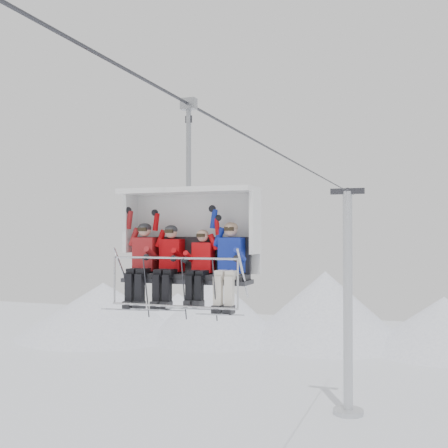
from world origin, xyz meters
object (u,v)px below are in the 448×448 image
(skier_center_left, at_px, (169,262))
(skier_center_right, at_px, (201,264))
(chairlift_carrier, at_px, (191,235))
(skier_far_right, at_px, (230,261))
(skier_far_left, at_px, (143,260))
(lift_tower_right, at_px, (348,317))

(skier_center_left, height_order, skier_center_right, skier_center_left)
(chairlift_carrier, bearing_deg, skier_far_right, -18.69)
(skier_far_left, relative_size, skier_far_right, 1.00)
(skier_far_left, distance_m, skier_center_right, 1.24)
(lift_tower_right, bearing_deg, skier_center_left, -90.77)
(chairlift_carrier, height_order, skier_center_left, chairlift_carrier)
(chairlift_carrier, xyz_separation_m, skier_far_right, (0.91, -0.31, -0.49))
(lift_tower_right, distance_m, skier_far_left, 24.65)
(skier_center_right, height_order, skier_far_right, skier_far_right)
(skier_far_right, bearing_deg, chairlift_carrier, 161.31)
(chairlift_carrier, distance_m, skier_center_right, 0.73)
(skier_far_left, bearing_deg, lift_tower_right, 87.87)
(chairlift_carrier, xyz_separation_m, skier_center_left, (-0.32, -0.31, -0.51))
(lift_tower_right, bearing_deg, skier_far_left, -92.13)
(chairlift_carrier, distance_m, skier_center_left, 0.68)
(chairlift_carrier, height_order, skier_center_right, chairlift_carrier)
(lift_tower_right, relative_size, skier_center_left, 7.98)
(lift_tower_right, relative_size, skier_far_right, 7.65)
(skier_center_left, bearing_deg, skier_center_right, -0.99)
(skier_far_left, bearing_deg, skier_center_left, -0.46)
(skier_far_left, xyz_separation_m, skier_center_right, (1.24, -0.02, -0.06))
(chairlift_carrier, bearing_deg, skier_center_left, -136.15)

